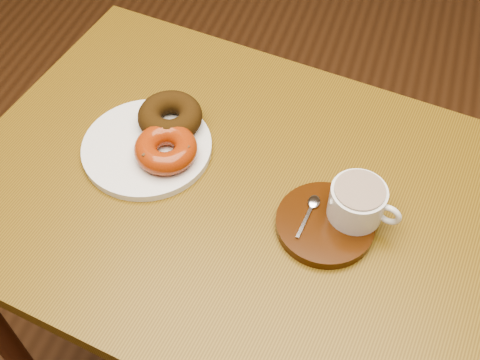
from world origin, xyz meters
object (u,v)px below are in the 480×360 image
(saucer, at_px, (325,224))
(coffee_cup, at_px, (358,202))
(donut_plate, at_px, (147,147))
(cafe_table, at_px, (230,229))

(saucer, height_order, coffee_cup, coffee_cup)
(saucer, bearing_deg, donut_plate, 169.42)
(cafe_table, xyz_separation_m, donut_plate, (-0.16, 0.03, 0.14))
(saucer, bearing_deg, coffee_cup, 34.86)
(donut_plate, bearing_deg, cafe_table, -10.18)
(cafe_table, height_order, donut_plate, donut_plate)
(saucer, xyz_separation_m, coffee_cup, (0.04, 0.03, 0.04))
(cafe_table, height_order, coffee_cup, coffee_cup)
(cafe_table, xyz_separation_m, saucer, (0.17, -0.03, 0.14))
(cafe_table, distance_m, coffee_cup, 0.27)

